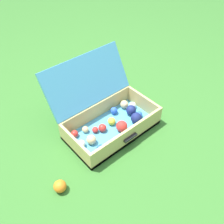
# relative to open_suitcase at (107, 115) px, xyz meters

# --- Properties ---
(ground_plane) EXTENTS (16.00, 16.00, 0.00)m
(ground_plane) POSITION_rel_open_suitcase_xyz_m (-0.08, 0.00, -0.11)
(ground_plane) COLOR #336B28
(open_suitcase) EXTENTS (0.65, 0.56, 0.46)m
(open_suitcase) POSITION_rel_open_suitcase_xyz_m (0.00, 0.00, 0.00)
(open_suitcase) COLOR #4799C6
(open_suitcase) RESTS_ON ground
(stray_ball_on_grass) EXTENTS (0.08, 0.08, 0.08)m
(stray_ball_on_grass) POSITION_rel_open_suitcase_xyz_m (-0.55, -0.22, -0.07)
(stray_ball_on_grass) COLOR orange
(stray_ball_on_grass) RESTS_ON ground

